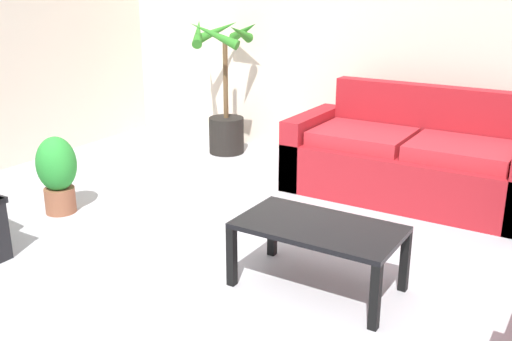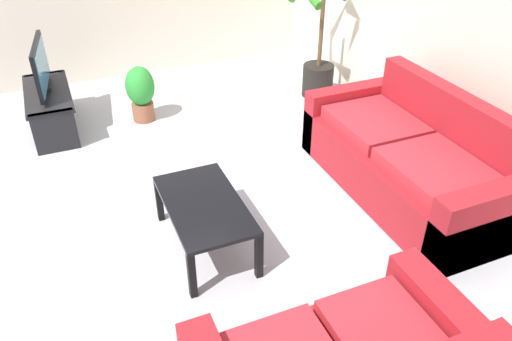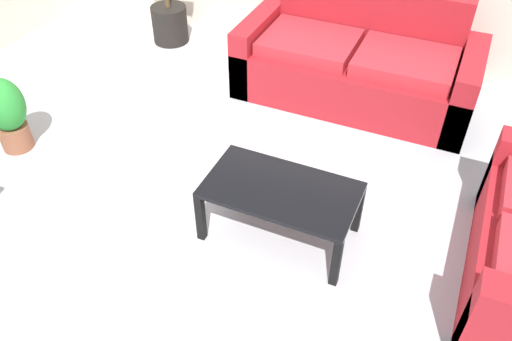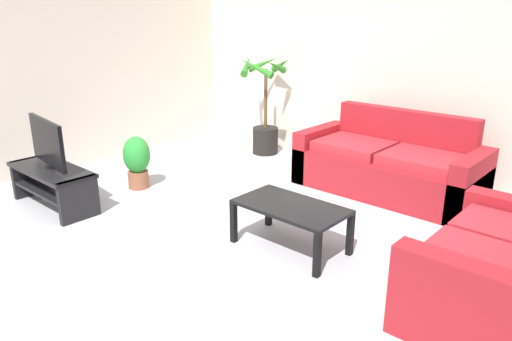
# 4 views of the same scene
# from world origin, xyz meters

# --- Properties ---
(ground_plane) EXTENTS (6.60, 6.60, 0.00)m
(ground_plane) POSITION_xyz_m (0.00, 0.00, 0.00)
(ground_plane) COLOR #B2B2B7
(wall_back) EXTENTS (6.00, 0.06, 2.70)m
(wall_back) POSITION_xyz_m (0.00, 3.00, 1.35)
(wall_back) COLOR beige
(wall_back) RESTS_ON ground
(wall_left) EXTENTS (0.06, 6.00, 2.70)m
(wall_left) POSITION_xyz_m (-3.00, 0.00, 1.35)
(wall_left) COLOR beige
(wall_left) RESTS_ON ground
(couch_main) EXTENTS (2.02, 0.90, 0.90)m
(couch_main) POSITION_xyz_m (0.61, 2.28, 0.30)
(couch_main) COLOR maroon
(couch_main) RESTS_ON ground
(couch_loveseat) EXTENTS (0.90, 1.43, 0.90)m
(couch_loveseat) POSITION_xyz_m (2.28, 0.66, 0.30)
(couch_loveseat) COLOR maroon
(couch_loveseat) RESTS_ON ground
(tv_stand) EXTENTS (1.10, 0.45, 0.43)m
(tv_stand) POSITION_xyz_m (-1.80, -0.46, 0.28)
(tv_stand) COLOR black
(tv_stand) RESTS_ON ground
(tv) EXTENTS (0.84, 0.15, 0.52)m
(tv) POSITION_xyz_m (-1.80, -0.46, 0.70)
(tv) COLOR black
(tv) RESTS_ON tv_stand
(coffee_table) EXTENTS (0.95, 0.53, 0.41)m
(coffee_table) POSITION_xyz_m (0.64, 0.45, 0.35)
(coffee_table) COLOR black
(coffee_table) RESTS_ON ground
(potted_palm) EXTENTS (0.74, 0.75, 1.40)m
(potted_palm) POSITION_xyz_m (-1.46, 2.54, 0.53)
(potted_palm) COLOR black
(potted_palm) RESTS_ON ground
(potted_plant_small) EXTENTS (0.31, 0.31, 0.62)m
(potted_plant_small) POSITION_xyz_m (-1.62, 0.47, 0.34)
(potted_plant_small) COLOR brown
(potted_plant_small) RESTS_ON ground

